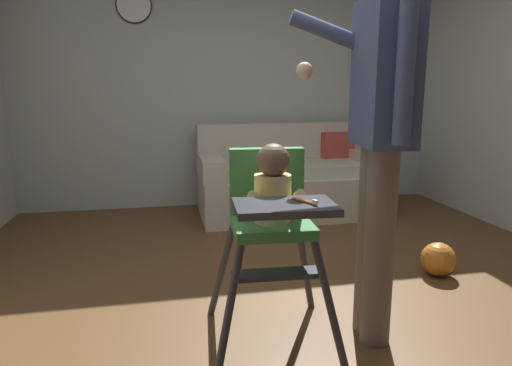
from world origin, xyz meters
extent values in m
cube|color=brown|center=(0.00, 0.00, -0.05)|extent=(5.91, 6.58, 0.10)
cube|color=#B3B9B3|center=(0.00, 2.52, 1.38)|extent=(5.11, 0.06, 2.77)
cube|color=beige|center=(0.45, 1.94, 0.20)|extent=(1.71, 0.84, 0.40)
cube|color=beige|center=(0.45, 2.27, 0.63)|extent=(1.71, 0.22, 0.46)
cube|color=beige|center=(-0.31, 1.94, 0.50)|extent=(0.20, 0.84, 0.20)
cube|color=beige|center=(1.22, 1.94, 0.50)|extent=(0.20, 0.84, 0.20)
cube|color=beige|center=(0.09, 1.89, 0.46)|extent=(0.65, 0.60, 0.11)
cube|color=beige|center=(0.81, 1.89, 0.46)|extent=(0.65, 0.60, 0.11)
cube|color=#B24238|center=(1.01, 2.14, 0.60)|extent=(0.35, 0.13, 0.34)
cylinder|color=#33333C|center=(-0.48, -0.43, 0.27)|extent=(0.18, 0.16, 0.55)
cylinder|color=#33333C|center=(-0.04, -0.45, 0.27)|extent=(0.16, 0.18, 0.55)
cylinder|color=#33333C|center=(-0.46, 0.01, 0.27)|extent=(0.16, 0.18, 0.55)
cylinder|color=#33333C|center=(-0.02, -0.01, 0.27)|extent=(0.18, 0.16, 0.55)
cube|color=#408544|center=(-0.25, -0.22, 0.57)|extent=(0.38, 0.38, 0.05)
cube|color=#408544|center=(-0.24, -0.07, 0.75)|extent=(0.36, 0.09, 0.32)
cube|color=#33333C|center=(-0.27, -0.51, 0.73)|extent=(0.41, 0.28, 0.03)
cube|color=#33333C|center=(-0.25, -0.33, 0.37)|extent=(0.41, 0.12, 0.02)
cylinder|color=#E5D17B|center=(-0.25, -0.24, 0.70)|extent=(0.18, 0.18, 0.22)
sphere|color=brown|center=(-0.25, -0.25, 0.88)|extent=(0.15, 0.15, 0.15)
cylinder|color=#E5D17B|center=(-0.36, -0.27, 0.71)|extent=(0.05, 0.15, 0.10)
cylinder|color=#E5D17B|center=(-0.15, -0.29, 0.71)|extent=(0.05, 0.15, 0.10)
cylinder|color=#C67A23|center=(-0.19, -0.51, 0.75)|extent=(0.07, 0.12, 0.01)
cube|color=white|center=(-0.16, -0.57, 0.76)|extent=(0.02, 0.03, 0.02)
cylinder|color=#706155|center=(0.25, -0.23, 0.47)|extent=(0.14, 0.14, 0.94)
cylinder|color=#706155|center=(0.23, -0.35, 0.47)|extent=(0.14, 0.14, 0.94)
cube|color=#404C75|center=(0.24, -0.29, 1.26)|extent=(0.25, 0.42, 0.64)
cylinder|color=#404C75|center=(0.10, -0.09, 1.44)|extent=(0.48, 0.14, 0.23)
sphere|color=beige|center=(-0.06, -0.07, 1.28)|extent=(0.08, 0.08, 0.08)
cylinder|color=#404C75|center=(0.21, -0.53, 1.26)|extent=(0.07, 0.07, 0.58)
sphere|color=orange|center=(1.00, 0.31, 0.11)|extent=(0.22, 0.22, 0.22)
cylinder|color=white|center=(-0.95, 2.47, 1.97)|extent=(0.31, 0.03, 0.31)
cylinder|color=black|center=(-0.95, 2.48, 1.97)|extent=(0.33, 0.02, 0.33)
camera|label=1|loc=(-0.73, -2.19, 1.19)|focal=31.89mm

